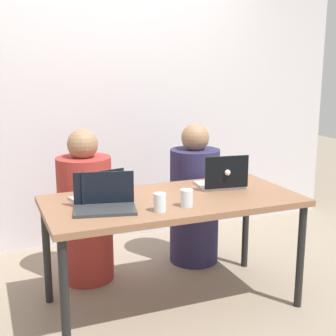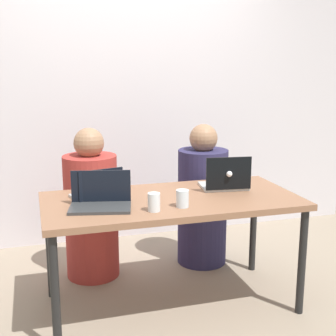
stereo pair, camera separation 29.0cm
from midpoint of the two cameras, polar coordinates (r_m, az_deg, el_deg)
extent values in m
plane|color=gray|center=(3.28, 3.04, -16.25)|extent=(12.00, 12.00, 0.00)
cube|color=silver|center=(4.22, -3.10, 8.55)|extent=(4.50, 0.10, 2.57)
cube|color=#885D42|center=(3.00, 3.20, -4.07)|extent=(1.63, 0.78, 0.04)
cylinder|color=black|center=(2.68, -10.49, -15.04)|extent=(0.05, 0.05, 0.70)
cylinder|color=black|center=(3.18, 18.61, -10.87)|extent=(0.05, 0.05, 0.70)
cylinder|color=black|center=(3.29, -11.78, -9.64)|extent=(0.05, 0.05, 0.70)
cylinder|color=black|center=(3.72, 12.59, -7.06)|extent=(0.05, 0.05, 0.70)
cylinder|color=#A2312B|center=(3.54, -6.99, -5.94)|extent=(0.47, 0.47, 0.93)
sphere|color=#997051|center=(3.40, -7.24, 3.03)|extent=(0.22, 0.22, 0.22)
cylinder|color=#2A274B|center=(3.77, 6.42, -4.76)|extent=(0.47, 0.47, 0.93)
sphere|color=#997051|center=(3.64, 6.63, 3.61)|extent=(0.22, 0.22, 0.22)
cube|color=#343638|center=(2.77, -5.31, -4.94)|extent=(0.40, 0.28, 0.02)
cube|color=black|center=(2.84, -5.30, -2.23)|extent=(0.35, 0.09, 0.19)
sphere|color=white|center=(2.86, -5.29, -2.16)|extent=(0.03, 0.03, 0.03)
cube|color=silver|center=(3.29, 9.26, -2.22)|extent=(0.34, 0.28, 0.02)
cube|color=black|center=(3.14, 10.05, -0.69)|extent=(0.31, 0.05, 0.22)
sphere|color=white|center=(3.13, 10.14, -0.75)|extent=(0.04, 0.04, 0.04)
cube|color=#AEB2B3|center=(3.02, -6.15, -3.46)|extent=(0.33, 0.27, 0.02)
cube|color=black|center=(2.90, -5.33, -2.01)|extent=(0.28, 0.08, 0.19)
sphere|color=white|center=(2.89, -5.22, -2.07)|extent=(0.03, 0.03, 0.03)
cylinder|color=silver|center=(2.80, 4.75, -3.77)|extent=(0.08, 0.08, 0.10)
cylinder|color=silver|center=(2.81, 4.74, -4.23)|extent=(0.07, 0.07, 0.06)
cylinder|color=white|center=(2.72, 1.34, -4.22)|extent=(0.07, 0.07, 0.11)
cylinder|color=silver|center=(2.72, 1.34, -4.72)|extent=(0.06, 0.06, 0.06)
camera|label=1|loc=(0.15, -87.25, 0.61)|focal=50.00mm
camera|label=2|loc=(0.15, 92.75, -0.61)|focal=50.00mm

